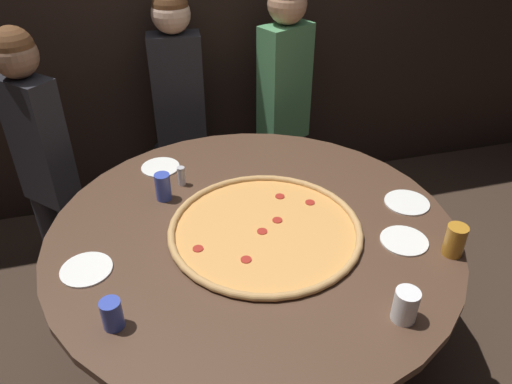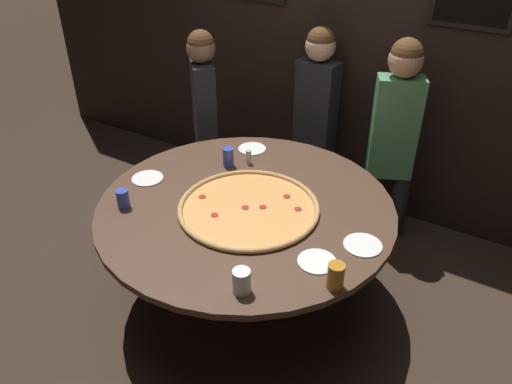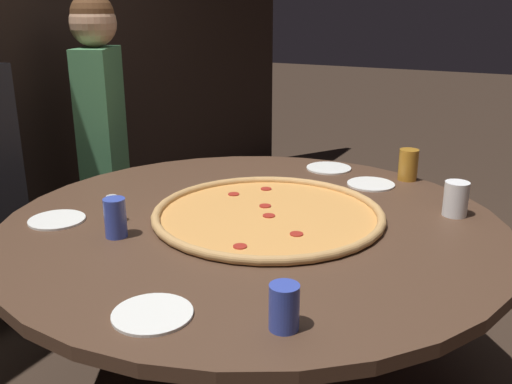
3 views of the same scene
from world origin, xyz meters
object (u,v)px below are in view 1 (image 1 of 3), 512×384
Objects in this scene: dining_table at (253,248)px; white_plate_beside_cup at (404,241)px; giant_pizza at (265,229)px; white_plate_right_side at (407,203)px; condiment_shaker at (181,176)px; diner_far_right at (40,147)px; drink_cup_far_right at (163,187)px; white_plate_far_back at (160,167)px; diner_side_right at (284,89)px; drink_cup_by_shaker at (406,305)px; white_plate_left_side at (86,269)px; drink_cup_near_left at (112,314)px; drink_cup_far_left at (455,240)px; diner_far_left at (179,97)px.

white_plate_beside_cup is (0.59, -0.26, 0.12)m from dining_table.
giant_pizza reaches higher than dining_table.
condiment_shaker reaches higher than white_plate_right_side.
drink_cup_far_right is at bearing -175.22° from diner_far_right.
diner_side_right reaches higher than white_plate_far_back.
white_plate_right_side is at bearing 59.28° from drink_cup_by_shaker.
white_plate_right_side is 1.02× the size of white_plate_left_side.
diner_side_right is (0.85, 0.53, 0.12)m from white_plate_far_back.
drink_cup_far_right is at bearing 136.50° from giant_pizza.
drink_cup_near_left is at bearing -164.08° from white_plate_right_side.
white_plate_left_side is (-0.70, -0.08, 0.12)m from dining_table.
white_plate_beside_cup is 1.30m from white_plate_left_side.
drink_cup_near_left reaches higher than white_plate_right_side.
condiment_shaker is at bearing 155.93° from white_plate_right_side.
drink_cup_far_right is 0.66× the size of white_plate_beside_cup.
diner_far_right is (-0.96, 0.89, 0.07)m from giant_pizza.
condiment_shaker is 0.06× the size of diner_side_right.
white_plate_beside_cup is (0.22, 0.37, -0.06)m from drink_cup_by_shaker.
giant_pizza is at bearing 153.99° from drink_cup_far_left.
white_plate_left_side is (-0.37, -0.69, 0.00)m from white_plate_far_back.
diner_far_left is at bearing 77.23° from drink_cup_far_right.
drink_cup_far_left is 1.84m from diner_far_left.
white_plate_far_back is at bearing 149.74° from white_plate_right_side.
diner_far_left is (-0.51, 1.88, 0.04)m from drink_cup_by_shaker.
dining_table is at bearing -43.85° from drink_cup_far_right.
giant_pizza is (0.05, -0.04, 0.13)m from dining_table.
white_plate_right_side is 0.14× the size of diner_far_right.
diner_side_right is at bearing 53.99° from drink_cup_near_left.
giant_pizza is 1.31m from diner_far_right.
drink_cup_far_left is at bearing -27.05° from dining_table.
dining_table is 0.51m from drink_cup_far_right.
diner_far_right is (-0.67, 0.43, 0.03)m from condiment_shaker.
drink_cup_near_left is at bearing 151.33° from diner_far_right.
diner_far_right is at bearing -12.95° from diner_side_right.
drink_cup_by_shaker is at bearing -61.00° from giant_pizza.
drink_cup_near_left reaches higher than condiment_shaker.
white_plate_left_side is 2.08× the size of condiment_shaker.
white_plate_far_back and white_plate_beside_cup have the same top height.
drink_cup_by_shaker is at bearing 178.13° from diner_far_right.
drink_cup_far_right is at bearing 136.15° from dining_table.
drink_cup_far_left is (0.74, -0.38, 0.18)m from dining_table.
drink_cup_by_shaker is 0.09× the size of diner_far_right.
white_plate_left_side is 1.73m from diner_side_right.
drink_cup_by_shaker is at bearing -120.72° from white_plate_right_side.
drink_cup_near_left is 1.29m from diner_far_right.
drink_cup_far_left is at bearing -33.16° from drink_cup_far_right.
drink_cup_near_left is 0.08× the size of diner_far_left.
drink_cup_by_shaker is 0.72m from white_plate_right_side.
white_plate_far_back is at bearing 119.93° from giant_pizza.
diner_far_left is at bearing 96.18° from dining_table.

